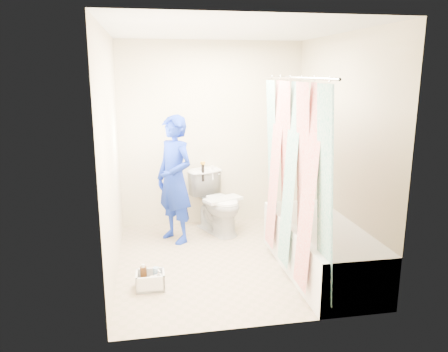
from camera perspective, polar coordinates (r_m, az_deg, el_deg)
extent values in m
plane|color=tan|center=(4.86, 0.83, -10.91)|extent=(2.60, 2.60, 0.00)
cube|color=silver|center=(4.45, 0.94, 18.54)|extent=(2.40, 2.60, 0.02)
cube|color=beige|center=(5.77, -1.61, 5.40)|extent=(2.40, 0.02, 2.40)
cube|color=beige|center=(3.26, 5.25, -0.84)|extent=(2.40, 0.02, 2.40)
cube|color=beige|center=(4.44, -14.54, 2.56)|extent=(0.02, 2.60, 2.40)
cube|color=beige|center=(4.87, 14.89, 3.49)|extent=(0.02, 2.60, 2.40)
cube|color=white|center=(4.62, 12.42, -9.20)|extent=(0.70, 1.75, 0.50)
cube|color=silver|center=(4.55, 12.55, -6.75)|extent=(0.58, 1.63, 0.06)
cylinder|color=silver|center=(4.16, 9.30, 12.53)|extent=(0.02, 1.90, 0.02)
cube|color=silver|center=(4.27, 8.84, -0.04)|extent=(0.06, 1.75, 1.80)
imported|color=white|center=(5.56, -0.86, -3.44)|extent=(0.71, 0.88, 0.78)
cube|color=silver|center=(5.44, -0.13, -3.07)|extent=(0.52, 0.39, 0.04)
cylinder|color=black|center=(5.59, -2.78, 0.46)|extent=(0.04, 0.04, 0.23)
cylinder|color=gold|center=(5.57, -2.79, 1.71)|extent=(0.06, 0.06, 0.03)
cylinder|color=silver|center=(5.67, -1.52, 0.44)|extent=(0.03, 0.03, 0.19)
imported|color=#112EAB|center=(5.21, -6.47, -0.46)|extent=(0.62, 0.66, 1.52)
cube|color=silver|center=(4.33, -9.55, -14.10)|extent=(0.27, 0.22, 0.03)
cube|color=silver|center=(4.31, -11.30, -13.35)|extent=(0.02, 0.22, 0.16)
cube|color=silver|center=(4.30, -7.87, -13.24)|extent=(0.02, 0.22, 0.16)
cube|color=silver|center=(4.21, -9.59, -13.90)|extent=(0.27, 0.02, 0.16)
cube|color=silver|center=(4.39, -9.59, -12.73)|extent=(0.27, 0.02, 0.16)
cylinder|color=#42230D|center=(4.32, -10.46, -12.69)|extent=(0.06, 0.06, 0.18)
cylinder|color=white|center=(4.33, -8.87, -12.69)|extent=(0.06, 0.06, 0.16)
cylinder|color=beige|center=(4.26, -9.34, -13.51)|extent=(0.04, 0.04, 0.12)
cylinder|color=#42230D|center=(4.27, -10.44, -13.97)|extent=(0.05, 0.05, 0.05)
cylinder|color=gold|center=(4.25, -10.46, -13.59)|extent=(0.06, 0.06, 0.01)
imported|color=silver|center=(4.26, -8.49, -13.09)|extent=(0.10, 0.10, 0.17)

